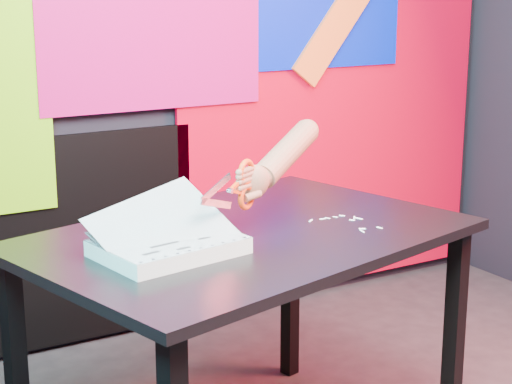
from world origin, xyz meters
TOP-DOWN VIEW (x-y plane):
  - room at (0.00, 0.00)m, footprint 3.01×3.01m
  - backdrop at (0.06, 1.46)m, footprint 2.88×0.05m
  - work_table at (-0.46, 0.34)m, footprint 1.40×1.10m
  - printout_stack at (-0.74, 0.27)m, footprint 0.41×0.32m
  - scissors at (-0.49, 0.32)m, footprint 0.23×0.13m
  - hand_forearm at (-0.30, 0.42)m, footprint 0.39×0.24m
  - paper_clippings at (-0.15, 0.29)m, footprint 0.16×0.19m

SIDE VIEW (x-z plane):
  - work_table at x=-0.46m, z-range 0.29..1.04m
  - paper_clippings at x=-0.15m, z-range 0.75..0.75m
  - printout_stack at x=-0.74m, z-range 0.68..0.87m
  - scissors at x=-0.49m, z-range 0.82..0.97m
  - hand_forearm at x=-0.30m, z-range 0.85..1.03m
  - backdrop at x=0.06m, z-range -0.08..2.00m
  - room at x=0.00m, z-range 0.00..2.71m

